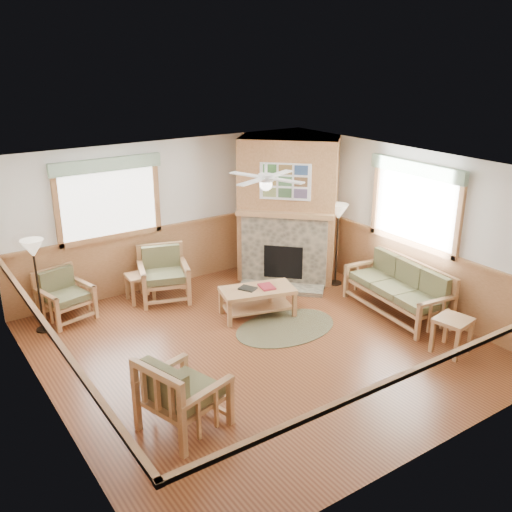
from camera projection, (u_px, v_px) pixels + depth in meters
floor at (260, 346)px, 8.56m from camera, size 6.00×6.00×0.01m
ceiling at (261, 168)px, 7.63m from camera, size 6.00×6.00×0.01m
wall_back at (168, 214)px, 10.43m from camera, size 6.00×0.02×2.70m
wall_front at (428, 349)px, 5.76m from camera, size 6.00×0.02×2.70m
wall_left at (44, 314)px, 6.52m from camera, size 0.02×6.00×2.70m
wall_right at (406, 227)px, 9.67m from camera, size 0.02×6.00×2.70m
wainscot at (260, 313)px, 8.37m from camera, size 6.00×6.00×1.10m
fireplace at (288, 209)px, 10.77m from camera, size 3.11×3.11×2.70m
window_back at (104, 156)px, 9.41m from camera, size 1.90×0.16×1.50m
window_right at (420, 160)px, 9.09m from camera, size 0.16×1.90×1.50m
ceiling_fan at (266, 165)px, 8.04m from camera, size 1.59×1.59×0.36m
sofa at (397, 289)px, 9.50m from camera, size 1.98×0.99×0.88m
armchair_back_left at (65, 296)px, 9.29m from camera, size 0.88×0.88×0.82m
armchair_back_right at (164, 275)px, 10.02m from camera, size 1.04×1.04×0.92m
armchair_left at (183, 392)px, 6.59m from camera, size 1.04×1.04×0.94m
coffee_table at (258, 302)px, 9.48m from camera, size 1.32×0.90×0.48m
end_table_chairs at (140, 287)px, 10.03m from camera, size 0.47×0.46×0.49m
end_table_sofa at (451, 335)px, 8.32m from camera, size 0.56×0.54×0.54m
footstool at (270, 296)px, 9.85m from camera, size 0.50×0.50×0.36m
braided_rug at (286, 327)px, 9.12m from camera, size 1.75×1.75×0.01m
floor_lamp_left at (38, 286)px, 8.78m from camera, size 0.39×0.39×1.52m
floor_lamp_right at (337, 245)px, 10.56m from camera, size 0.47×0.47×1.57m
book_red at (267, 286)px, 9.43m from camera, size 0.28×0.34×0.03m
book_dark at (248, 288)px, 9.36m from camera, size 0.30×0.33×0.02m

